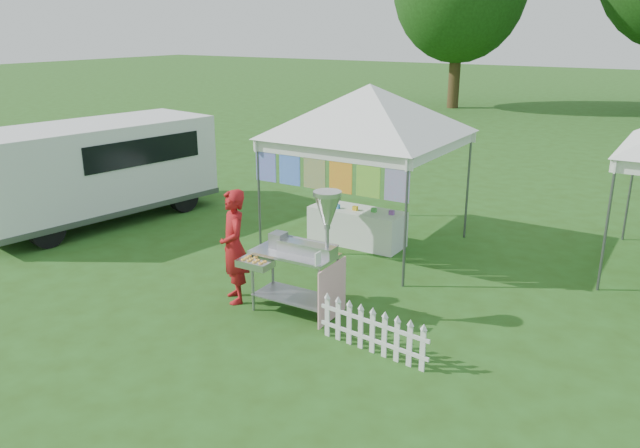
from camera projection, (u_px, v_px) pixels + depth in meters
The scene contains 7 objects.
ground at pixel (252, 314), 8.99m from camera, with size 120.00×120.00×0.00m, color #294D16.
canopy_main at pixel (370, 84), 10.90m from camera, with size 4.24×4.24×3.45m.
donut_cart at pixel (306, 243), 8.62m from camera, with size 1.34×0.95×1.87m.
vendor at pixel (234, 246), 9.20m from camera, with size 0.63×0.41×1.72m, color #A51418.
cargo_van at pixel (101, 168), 13.12m from camera, with size 2.74×5.19×2.05m.
picket_fence at pixel (372, 332), 7.85m from camera, with size 1.61×0.21×0.56m.
display_table at pixel (357, 226), 11.81m from camera, with size 1.80×0.70×0.68m, color white.
Camera 1 is at (5.17, -6.40, 3.98)m, focal length 35.00 mm.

